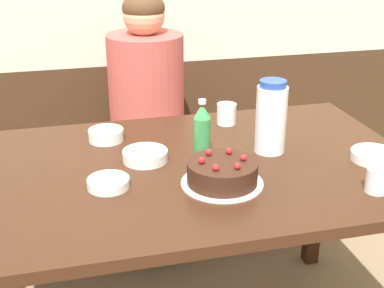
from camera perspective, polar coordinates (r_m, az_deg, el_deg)
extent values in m
cube|color=#3D2819|center=(2.79, -5.57, 0.20)|extent=(4.80, 0.04, 0.84)
cube|color=#56331E|center=(2.69, -4.66, -5.66)|extent=(1.82, 0.38, 0.42)
cube|color=#381E11|center=(1.72, -0.47, -2.79)|extent=(1.48, 0.92, 0.03)
cube|color=#381E11|center=(2.46, 13.09, -5.00)|extent=(0.06, 0.06, 0.73)
cylinder|color=white|center=(1.59, 3.22, -4.18)|extent=(0.25, 0.25, 0.01)
cylinder|color=#381E14|center=(1.58, 3.25, -3.03)|extent=(0.21, 0.21, 0.07)
sphere|color=red|center=(1.60, 1.80, -0.90)|extent=(0.02, 0.02, 0.02)
sphere|color=red|center=(1.55, 1.03, -1.76)|extent=(0.02, 0.02, 0.02)
sphere|color=red|center=(1.50, 2.56, -2.53)|extent=(0.02, 0.02, 0.02)
sphere|color=red|center=(1.52, 4.86, -2.36)|extent=(0.02, 0.02, 0.02)
sphere|color=red|center=(1.57, 5.50, -1.46)|extent=(0.02, 0.02, 0.02)
sphere|color=red|center=(1.61, 3.97, -0.75)|extent=(0.02, 0.02, 0.02)
cylinder|color=white|center=(1.79, 8.42, 2.58)|extent=(0.10, 0.10, 0.23)
cylinder|color=#28479E|center=(1.75, 8.65, 6.39)|extent=(0.09, 0.09, 0.02)
cylinder|color=#388E4C|center=(1.77, 1.07, 0.84)|extent=(0.06, 0.06, 0.13)
cone|color=#388E4C|center=(1.73, 1.09, 3.55)|extent=(0.06, 0.06, 0.05)
cylinder|color=silver|center=(1.72, 1.10, 4.55)|extent=(0.03, 0.03, 0.01)
cylinder|color=white|center=(1.92, -9.15, 0.96)|extent=(0.12, 0.12, 0.04)
cylinder|color=white|center=(1.59, -8.91, -4.12)|extent=(0.12, 0.12, 0.03)
cylinder|color=white|center=(1.84, 18.83, -1.18)|extent=(0.15, 0.15, 0.03)
cylinder|color=white|center=(1.74, -5.02, -1.24)|extent=(0.15, 0.15, 0.04)
cylinder|color=silver|center=(1.62, 19.15, -3.68)|extent=(0.07, 0.07, 0.07)
cylinder|color=silver|center=(2.05, 3.70, 3.23)|extent=(0.07, 0.07, 0.08)
cube|color=#33333D|center=(2.59, -4.47, -6.52)|extent=(0.30, 0.34, 0.45)
cylinder|color=#BC4C47|center=(2.37, -4.85, 4.53)|extent=(0.33, 0.33, 0.59)
sphere|color=tan|center=(2.28, -5.17, 13.52)|extent=(0.17, 0.17, 0.17)
ellipsoid|color=#4C331E|center=(2.28, -5.20, 14.27)|extent=(0.18, 0.18, 0.13)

